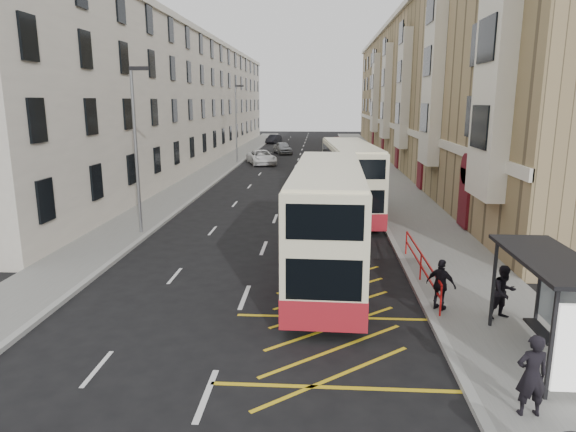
# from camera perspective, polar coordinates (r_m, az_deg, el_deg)

# --- Properties ---
(ground) EXTENTS (200.00, 200.00, 0.00)m
(ground) POSITION_cam_1_polar(r_m,az_deg,el_deg) (14.27, -7.26, -14.89)
(ground) COLOR black
(ground) RESTS_ON ground
(pavement_right) EXTENTS (4.00, 120.00, 0.15)m
(pavement_right) POSITION_cam_1_polar(r_m,az_deg,el_deg) (43.25, 10.87, 3.84)
(pavement_right) COLOR slate
(pavement_right) RESTS_ON ground
(pavement_left) EXTENTS (3.00, 120.00, 0.15)m
(pavement_left) POSITION_cam_1_polar(r_m,az_deg,el_deg) (44.06, -9.60, 4.05)
(pavement_left) COLOR slate
(pavement_left) RESTS_ON ground
(kerb_right) EXTENTS (0.25, 120.00, 0.15)m
(kerb_right) POSITION_cam_1_polar(r_m,az_deg,el_deg) (43.04, 8.23, 3.89)
(kerb_right) COLOR gray
(kerb_right) RESTS_ON ground
(kerb_left) EXTENTS (0.25, 120.00, 0.15)m
(kerb_left) POSITION_cam_1_polar(r_m,az_deg,el_deg) (43.74, -7.68, 4.05)
(kerb_left) COLOR gray
(kerb_left) RESTS_ON ground
(road_markings) EXTENTS (10.00, 110.00, 0.01)m
(road_markings) POSITION_cam_1_polar(r_m,az_deg,el_deg) (57.83, 1.10, 6.19)
(road_markings) COLOR silver
(road_markings) RESTS_ON ground
(terrace_right) EXTENTS (10.75, 79.00, 15.25)m
(terrace_right) POSITION_cam_1_polar(r_m,az_deg,el_deg) (59.09, 16.13, 13.15)
(terrace_right) COLOR #A0865D
(terrace_right) RESTS_ON ground
(terrace_left) EXTENTS (9.18, 79.00, 13.25)m
(terrace_left) POSITION_cam_1_polar(r_m,az_deg,el_deg) (60.06, -12.07, 12.39)
(terrace_left) COLOR beige
(terrace_left) RESTS_ON ground
(bus_shelter) EXTENTS (1.65, 4.25, 2.70)m
(bus_shelter) POSITION_cam_1_polar(r_m,az_deg,el_deg) (14.07, 28.04, -7.29)
(bus_shelter) COLOR black
(bus_shelter) RESTS_ON pavement_right
(guard_railing) EXTENTS (0.06, 6.56, 1.01)m
(guard_railing) POSITION_cam_1_polar(r_m,az_deg,el_deg) (19.40, 14.56, -4.89)
(guard_railing) COLOR red
(guard_railing) RESTS_ON pavement_right
(street_lamp_near) EXTENTS (0.93, 0.18, 8.00)m
(street_lamp_near) POSITION_cam_1_polar(r_m,az_deg,el_deg) (26.04, -16.49, 7.91)
(street_lamp_near) COLOR gray
(street_lamp_near) RESTS_ON pavement_left
(street_lamp_far) EXTENTS (0.93, 0.18, 8.00)m
(street_lamp_far) POSITION_cam_1_polar(r_m,az_deg,el_deg) (55.16, -5.74, 10.64)
(street_lamp_far) COLOR gray
(street_lamp_far) RESTS_ON pavement_left
(double_decker_front) EXTENTS (2.75, 10.80, 4.28)m
(double_decker_front) POSITION_cam_1_polar(r_m,az_deg,el_deg) (19.04, 4.37, -0.70)
(double_decker_front) COLOR #F8EFC5
(double_decker_front) RESTS_ON ground
(double_decker_rear) EXTENTS (3.19, 10.64, 4.18)m
(double_decker_rear) POSITION_cam_1_polar(r_m,az_deg,el_deg) (30.09, 6.86, 4.11)
(double_decker_rear) COLOR #F8EFC5
(double_decker_rear) RESTS_ON ground
(pedestrian_near) EXTENTS (0.69, 0.48, 1.80)m
(pedestrian_near) POSITION_cam_1_polar(r_m,az_deg,el_deg) (12.17, 25.45, -15.69)
(pedestrian_near) COLOR black
(pedestrian_near) RESTS_ON pavement_right
(pedestrian_mid) EXTENTS (0.98, 0.88, 1.65)m
(pedestrian_mid) POSITION_cam_1_polar(r_m,az_deg,el_deg) (16.82, 22.87, -7.81)
(pedestrian_mid) COLOR black
(pedestrian_mid) RESTS_ON pavement_right
(pedestrian_far) EXTENTS (1.01, 0.88, 1.63)m
(pedestrian_far) POSITION_cam_1_polar(r_m,az_deg,el_deg) (16.85, 16.64, -7.33)
(pedestrian_far) COLOR black
(pedestrian_far) RESTS_ON pavement_right
(white_van) EXTENTS (3.98, 5.86, 1.49)m
(white_van) POSITION_cam_1_polar(r_m,az_deg,el_deg) (54.28, -2.97, 6.54)
(white_van) COLOR white
(white_van) RESTS_ON ground
(car_silver) EXTENTS (3.00, 4.75, 1.51)m
(car_silver) POSITION_cam_1_polar(r_m,az_deg,el_deg) (65.05, -0.60, 7.59)
(car_silver) COLOR #94979B
(car_silver) RESTS_ON ground
(car_dark) EXTENTS (2.33, 4.37, 1.37)m
(car_dark) POSITION_cam_1_polar(r_m,az_deg,el_deg) (81.04, -1.58, 8.55)
(car_dark) COLOR black
(car_dark) RESTS_ON ground
(car_red) EXTENTS (2.95, 4.79, 1.30)m
(car_red) POSITION_cam_1_polar(r_m,az_deg,el_deg) (77.63, 5.59, 8.28)
(car_red) COLOR #8D0701
(car_red) RESTS_ON ground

